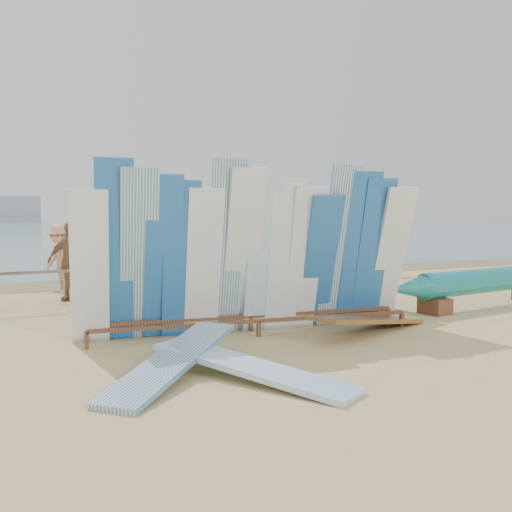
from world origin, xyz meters
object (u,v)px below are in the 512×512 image
beachgoer_10 (309,256)px  beachgoer_3 (60,259)px  flat_board_c (369,333)px  stroller (267,270)px  beach_chair_left (199,284)px  flat_board_a (251,379)px  beachgoer_5 (111,255)px  beachgoer_9 (333,248)px  flat_board_e (174,376)px  beachgoer_6 (246,258)px  side_surfboard_rack (343,255)px  beachgoer_8 (301,254)px  beachgoer_4 (71,261)px  beachgoer_7 (303,252)px  vendor_table (298,292)px  main_surfboard_rack (254,257)px  beachgoer_2 (110,258)px  outrigger_canoe (485,282)px  beach_chair_right (230,281)px  beachgoer_extra_0 (378,249)px

beachgoer_10 → beachgoer_3: (-6.74, 1.02, 0.09)m
flat_board_c → stroller: stroller is taller
stroller → beach_chair_left: bearing=-177.2°
flat_board_a → beachgoer_5: bearing=60.0°
stroller → beachgoer_9: beachgoer_9 is taller
flat_board_e → beachgoer_6: beachgoer_6 is taller
side_surfboard_rack → beachgoer_8: side_surfboard_rack is taller
beachgoer_10 → beachgoer_4: 6.68m
beachgoer_5 → beachgoer_8: size_ratio=1.03×
flat_board_c → beachgoer_10: (2.65, 6.22, 0.77)m
side_surfboard_rack → beachgoer_5: 6.91m
beachgoer_7 → beachgoer_4: bearing=30.9°
vendor_table → stroller: bearing=85.5°
beachgoer_7 → beachgoer_4: size_ratio=0.98×
main_surfboard_rack → side_surfboard_rack: main_surfboard_rack is taller
beachgoer_8 → beachgoer_2: bearing=59.0°
main_surfboard_rack → flat_board_e: 2.83m
beachgoer_4 → beachgoer_3: size_ratio=1.05×
flat_board_e → beachgoer_4: beachgoer_4 is taller
main_surfboard_rack → stroller: main_surfboard_rack is taller
beachgoer_8 → beachgoer_6: bearing=57.1°
main_surfboard_rack → stroller: size_ratio=4.85×
beach_chair_left → beachgoer_5: size_ratio=0.45×
beachgoer_5 → beachgoer_3: bearing=-19.4°
outrigger_canoe → beachgoer_9: beachgoer_9 is taller
outrigger_canoe → beach_chair_right: bearing=126.0°
flat_board_c → beachgoer_5: (-2.71, 7.82, 0.86)m
beachgoer_7 → beachgoer_2: bearing=27.0°
side_surfboard_rack → beachgoer_10: bearing=50.7°
flat_board_c → beachgoer_4: bearing=14.8°
side_surfboard_rack → beachgoer_2: side_surfboard_rack is taller
beach_chair_left → beachgoer_10: bearing=15.9°
main_surfboard_rack → beach_chair_left: main_surfboard_rack is taller
beach_chair_left → side_surfboard_rack: bearing=-58.9°
flat_board_c → beachgoer_6: beachgoer_6 is taller
beachgoer_5 → beachgoer_3: size_ratio=1.00×
beachgoer_5 → beachgoer_extra_0: beachgoer_5 is taller
flat_board_a → beach_chair_left: 7.29m
flat_board_e → flat_board_a: size_ratio=1.00×
side_surfboard_rack → beachgoer_5: bearing=104.3°
beachgoer_4 → beachgoer_5: bearing=85.7°
beachgoer_4 → beachgoer_2: (0.98, 0.44, -0.00)m
beachgoer_9 → beachgoer_6: 3.81m
vendor_table → beachgoer_7: bearing=69.0°
vendor_table → beachgoer_7: (2.27, 3.59, 0.55)m
beachgoer_10 → beachgoer_3: beachgoer_3 is taller
outrigger_canoe → beach_chair_left: (-4.79, 4.60, -0.30)m
flat_board_a → beachgoer_8: bearing=26.6°
side_surfboard_rack → flat_board_c: 2.31m
vendor_table → beachgoer_9: (4.03, 4.67, 0.58)m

